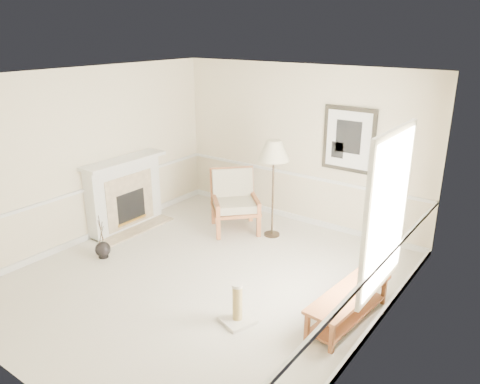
% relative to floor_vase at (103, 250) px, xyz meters
% --- Properties ---
extents(ground, '(5.50, 5.50, 0.00)m').
position_rel_floor_vase_xyz_m(ground, '(1.72, 0.45, -0.13)').
color(ground, silver).
rests_on(ground, ground).
extents(room, '(5.04, 5.54, 2.92)m').
position_rel_floor_vase_xyz_m(room, '(1.86, 0.52, 1.73)').
color(room, beige).
rests_on(room, ground).
extents(fireplace, '(0.64, 1.64, 1.31)m').
position_rel_floor_vase_xyz_m(fireplace, '(-0.62, 1.05, 0.51)').
color(fireplace, white).
rests_on(fireplace, ground).
extents(floor_vase, '(0.25, 0.25, 0.73)m').
position_rel_floor_vase_xyz_m(floor_vase, '(0.00, 0.00, 0.00)').
color(floor_vase, black).
rests_on(floor_vase, ground).
extents(armchair, '(1.18, 1.18, 1.07)m').
position_rel_floor_vase_xyz_m(armchair, '(0.97, 2.20, 0.44)').
color(armchair, brown).
rests_on(armchair, ground).
extents(floor_lamp, '(0.69, 0.69, 1.72)m').
position_rel_floor_vase_xyz_m(floor_lamp, '(1.73, 2.31, 1.37)').
color(floor_lamp, black).
rests_on(floor_lamp, ground).
extents(bench, '(0.56, 1.49, 0.42)m').
position_rel_floor_vase_xyz_m(bench, '(3.87, 0.70, 0.14)').
color(bench, brown).
rests_on(bench, ground).
extents(scratching_post, '(0.48, 0.48, 0.54)m').
position_rel_floor_vase_xyz_m(scratching_post, '(2.77, -0.13, 0.04)').
color(scratching_post, beige).
rests_on(scratching_post, ground).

